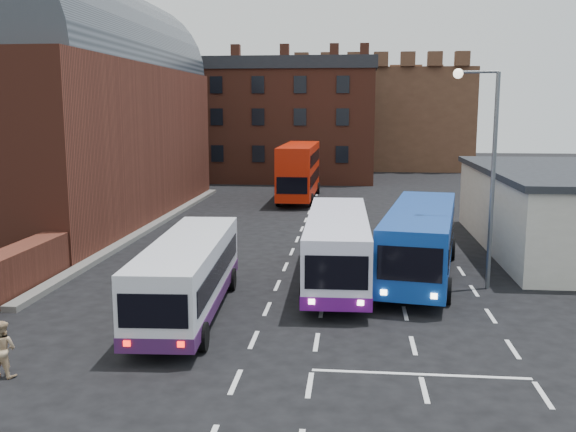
# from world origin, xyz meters

# --- Properties ---
(ground) EXTENTS (180.00, 180.00, 0.00)m
(ground) POSITION_xyz_m (0.00, 0.00, 0.00)
(ground) COLOR black
(railway_station) EXTENTS (12.00, 28.00, 16.00)m
(railway_station) POSITION_xyz_m (-15.50, 21.00, 7.64)
(railway_station) COLOR #602B1E
(railway_station) RESTS_ON ground
(brick_terrace) EXTENTS (22.00, 10.00, 11.00)m
(brick_terrace) POSITION_xyz_m (-6.00, 46.00, 5.50)
(brick_terrace) COLOR brown
(brick_terrace) RESTS_ON ground
(castle_keep) EXTENTS (22.00, 22.00, 12.00)m
(castle_keep) POSITION_xyz_m (6.00, 66.00, 6.00)
(castle_keep) COLOR brown
(castle_keep) RESTS_ON ground
(bus_white_outbound) EXTENTS (2.92, 9.99, 2.69)m
(bus_white_outbound) POSITION_xyz_m (-2.69, 1.55, 1.59)
(bus_white_outbound) COLOR silver
(bus_white_outbound) RESTS_ON ground
(bus_white_inbound) EXTENTS (2.84, 10.70, 2.91)m
(bus_white_inbound) POSITION_xyz_m (2.46, 6.19, 1.72)
(bus_white_inbound) COLOR white
(bus_white_inbound) RESTS_ON ground
(bus_blue) EXTENTS (4.40, 11.50, 3.06)m
(bus_blue) POSITION_xyz_m (6.00, 7.45, 1.81)
(bus_blue) COLOR #0F3B98
(bus_blue) RESTS_ON ground
(bus_red_double) EXTENTS (2.89, 11.16, 4.46)m
(bus_red_double) POSITION_xyz_m (-1.24, 31.02, 2.37)
(bus_red_double) COLOR red
(bus_red_double) RESTS_ON ground
(street_lamp) EXTENTS (1.79, 0.43, 8.81)m
(street_lamp) POSITION_xyz_m (8.29, 6.06, 5.32)
(street_lamp) COLOR slate
(street_lamp) RESTS_ON ground
(pedestrian_beige) EXTENTS (0.87, 0.74, 1.58)m
(pedestrian_beige) POSITION_xyz_m (-6.39, -4.25, 0.79)
(pedestrian_beige) COLOR tan
(pedestrian_beige) RESTS_ON ground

